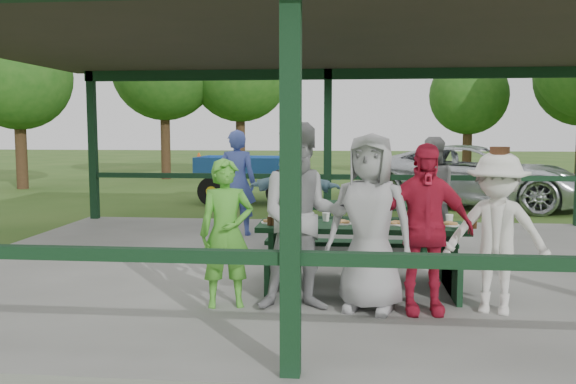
# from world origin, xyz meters

# --- Properties ---
(ground) EXTENTS (90.00, 90.00, 0.00)m
(ground) POSITION_xyz_m (0.00, 0.00, 0.00)
(ground) COLOR #2C5019
(ground) RESTS_ON ground
(concrete_slab) EXTENTS (10.00, 8.00, 0.10)m
(concrete_slab) POSITION_xyz_m (0.00, 0.00, 0.05)
(concrete_slab) COLOR slate
(concrete_slab) RESTS_ON ground
(pavilion_structure) EXTENTS (10.60, 8.60, 3.24)m
(pavilion_structure) POSITION_xyz_m (0.00, 0.00, 3.17)
(pavilion_structure) COLOR black
(pavilion_structure) RESTS_ON concrete_slab
(picnic_table_near) EXTENTS (2.39, 1.39, 0.75)m
(picnic_table_near) POSITION_xyz_m (0.57, -1.20, 0.57)
(picnic_table_near) COLOR black
(picnic_table_near) RESTS_ON concrete_slab
(picnic_table_far) EXTENTS (2.37, 1.39, 0.75)m
(picnic_table_far) POSITION_xyz_m (0.46, 0.80, 0.57)
(picnic_table_far) COLOR black
(picnic_table_far) RESTS_ON concrete_slab
(table_setting) EXTENTS (2.44, 0.45, 0.10)m
(table_setting) POSITION_xyz_m (0.69, -1.18, 0.88)
(table_setting) COLOR white
(table_setting) RESTS_ON picnic_table_near
(contestant_green) EXTENTS (0.64, 0.50, 1.55)m
(contestant_green) POSITION_xyz_m (-0.84, -2.08, 0.87)
(contestant_green) COLOR green
(contestant_green) RESTS_ON concrete_slab
(contestant_grey_left) EXTENTS (1.02, 0.84, 1.92)m
(contestant_grey_left) POSITION_xyz_m (-0.04, -2.12, 1.06)
(contestant_grey_left) COLOR gray
(contestant_grey_left) RESTS_ON concrete_slab
(contestant_grey_mid) EXTENTS (1.01, 0.80, 1.81)m
(contestant_grey_mid) POSITION_xyz_m (0.64, -2.08, 1.01)
(contestant_grey_mid) COLOR #9B9B9E
(contestant_grey_mid) RESTS_ON concrete_slab
(contestant_red) EXTENTS (1.04, 0.51, 1.71)m
(contestant_red) POSITION_xyz_m (1.17, -2.10, 0.96)
(contestant_red) COLOR #B81A35
(contestant_red) RESTS_ON concrete_slab
(contestant_white_fedora) EXTENTS (1.18, 0.90, 1.67)m
(contestant_white_fedora) POSITION_xyz_m (1.90, -2.03, 0.91)
(contestant_white_fedora) COLOR silver
(contestant_white_fedora) RESTS_ON concrete_slab
(spectator_lblue) EXTENTS (1.61, 0.73, 1.67)m
(spectator_lblue) POSITION_xyz_m (-0.49, 1.62, 0.93)
(spectator_lblue) COLOR #7EABC3
(spectator_lblue) RESTS_ON concrete_slab
(spectator_blue) EXTENTS (0.67, 0.45, 1.83)m
(spectator_blue) POSITION_xyz_m (-1.51, 2.16, 1.01)
(spectator_blue) COLOR #3F50A4
(spectator_blue) RESTS_ON concrete_slab
(spectator_grey) EXTENTS (0.84, 0.65, 1.72)m
(spectator_grey) POSITION_xyz_m (1.72, 1.56, 0.96)
(spectator_grey) COLOR gray
(spectator_grey) RESTS_ON concrete_slab
(pickup_truck) EXTENTS (6.05, 4.29, 1.53)m
(pickup_truck) POSITION_xyz_m (3.55, 7.31, 0.77)
(pickup_truck) COLOR silver
(pickup_truck) RESTS_ON ground
(farm_trailer) EXTENTS (3.76, 1.74, 1.31)m
(farm_trailer) POSITION_xyz_m (-2.10, 7.49, 0.65)
(farm_trailer) COLOR #1C4D9A
(farm_trailer) RESTS_ON ground
(tree_far_left) EXTENTS (4.00, 4.00, 6.24)m
(tree_far_left) POSITION_xyz_m (-6.63, 14.71, 4.23)
(tree_far_left) COLOR #342515
(tree_far_left) RESTS_ON ground
(tree_left) EXTENTS (3.90, 3.90, 6.09)m
(tree_left) POSITION_xyz_m (-3.83, 15.41, 4.13)
(tree_left) COLOR #342515
(tree_left) RESTS_ON ground
(tree_mid) EXTENTS (3.03, 3.03, 4.74)m
(tree_mid) POSITION_xyz_m (5.02, 16.26, 3.20)
(tree_mid) COLOR #342515
(tree_mid) RESTS_ON ground
(tree_edge_left) EXTENTS (3.38, 3.38, 5.28)m
(tree_edge_left) POSITION_xyz_m (-10.10, 10.46, 3.57)
(tree_edge_left) COLOR #342515
(tree_edge_left) RESTS_ON ground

